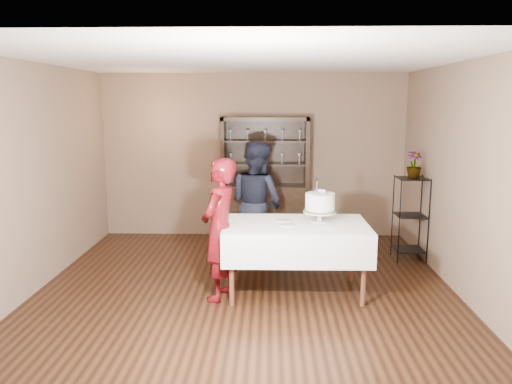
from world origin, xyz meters
TOP-DOWN VIEW (x-y plane):
  - floor at (0.00, 0.00)m, footprint 5.00×5.00m
  - ceiling at (0.00, 0.00)m, footprint 5.00×5.00m
  - back_wall at (0.00, 2.50)m, footprint 5.00×0.02m
  - wall_left at (-2.50, 0.00)m, footprint 0.02×5.00m
  - wall_right at (2.50, 0.00)m, footprint 0.02×5.00m
  - china_hutch at (0.20, 2.25)m, footprint 1.40×0.48m
  - plant_etagere at (2.28, 1.20)m, footprint 0.42×0.42m
  - cake_table at (0.59, -0.11)m, footprint 1.69×1.05m
  - woman at (-0.28, -0.31)m, footprint 0.57×0.69m
  - man at (0.10, 1.02)m, footprint 1.05×1.04m
  - cake at (0.87, -0.01)m, footprint 0.42×0.42m
  - plate_near at (0.49, -0.21)m, footprint 0.22×0.22m
  - plate_far at (0.46, 0.01)m, footprint 0.19×0.19m
  - potted_plant at (2.29, 1.18)m, footprint 0.25×0.25m

SIDE VIEW (x-z plane):
  - floor at x=0.00m, z-range 0.00..0.00m
  - cake_table at x=0.59m, z-range 0.22..1.06m
  - plant_etagere at x=2.28m, z-range 0.05..1.25m
  - china_hutch at x=0.20m, z-range -0.34..1.66m
  - woman at x=-0.28m, z-range 0.00..1.63m
  - plate_near at x=0.49m, z-range 0.84..0.86m
  - plate_far at x=0.46m, z-range 0.84..0.86m
  - man at x=0.10m, z-range 0.00..1.71m
  - cake at x=0.87m, z-range 0.79..1.32m
  - back_wall at x=0.00m, z-range 0.00..2.70m
  - wall_left at x=-2.50m, z-range 0.00..2.70m
  - wall_right at x=2.50m, z-range 0.00..2.70m
  - potted_plant at x=2.29m, z-range 1.19..1.56m
  - ceiling at x=0.00m, z-range 2.70..2.70m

